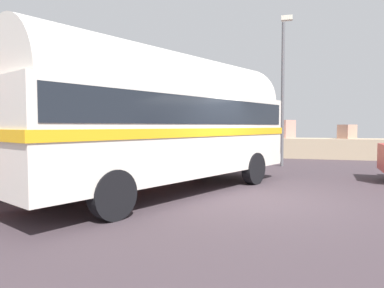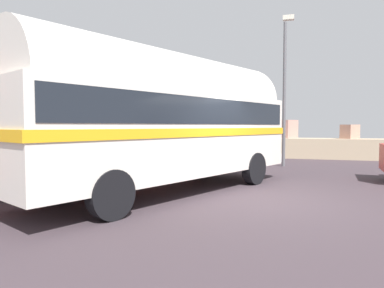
# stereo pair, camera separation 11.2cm
# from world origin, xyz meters

# --- Properties ---
(ground) EXTENTS (32.00, 26.00, 0.02)m
(ground) POSITION_xyz_m (0.00, 0.00, 0.01)
(ground) COLOR #3E3339
(breakwater) EXTENTS (31.36, 1.97, 2.47)m
(breakwater) POSITION_xyz_m (-0.17, 11.78, 0.73)
(breakwater) COLOR tan
(breakwater) RESTS_ON ground
(vintage_coach) EXTENTS (5.70, 8.81, 3.70)m
(vintage_coach) POSITION_xyz_m (-2.49, 0.24, 2.05)
(vintage_coach) COLOR black
(vintage_coach) RESTS_ON ground
(second_coach) EXTENTS (4.87, 8.91, 3.70)m
(second_coach) POSITION_xyz_m (-6.44, 0.90, 2.05)
(second_coach) COLOR black
(second_coach) RESTS_ON ground
(lamp_post) EXTENTS (0.44, 1.08, 6.24)m
(lamp_post) POSITION_xyz_m (0.30, 7.10, 3.53)
(lamp_post) COLOR #5B5B60
(lamp_post) RESTS_ON ground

